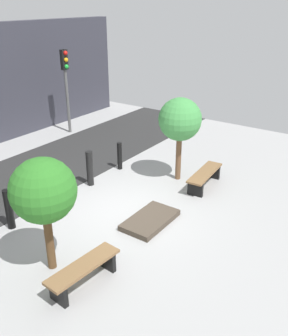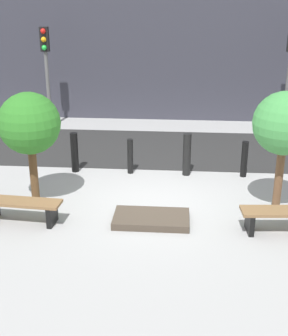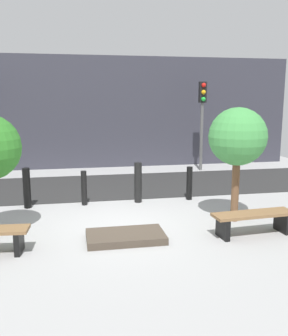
{
  "view_description": "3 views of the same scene",
  "coord_description": "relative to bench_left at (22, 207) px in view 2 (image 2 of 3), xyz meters",
  "views": [
    {
      "loc": [
        -6.72,
        -5.37,
        5.17
      ],
      "look_at": [
        0.24,
        -0.5,
        1.34
      ],
      "focal_mm": 40.0,
      "sensor_mm": 36.0,
      "label": 1
    },
    {
      "loc": [
        0.54,
        -9.37,
        4.44
      ],
      "look_at": [
        -0.16,
        -0.67,
        1.11
      ],
      "focal_mm": 50.0,
      "sensor_mm": 36.0,
      "label": 2
    },
    {
      "loc": [
        -0.96,
        -7.84,
        2.77
      ],
      "look_at": [
        0.4,
        -0.72,
        1.42
      ],
      "focal_mm": 40.0,
      "sensor_mm": 36.0,
      "label": 3
    }
  ],
  "objects": [
    {
      "name": "ground_plane",
      "position": [
        2.62,
        1.05,
        -0.34
      ],
      "size": [
        18.0,
        18.0,
        0.0
      ],
      "primitive_type": "plane",
      "color": "#9A9A9A"
    },
    {
      "name": "road_strip",
      "position": [
        2.62,
        4.92,
        -0.33
      ],
      "size": [
        18.0,
        3.57,
        0.01
      ],
      "primitive_type": "cube",
      "color": "#292929",
      "rests_on": "ground"
    },
    {
      "name": "building_facade",
      "position": [
        2.62,
        8.53,
        1.88
      ],
      "size": [
        16.2,
        0.5,
        4.43
      ],
      "primitive_type": "cube",
      "color": "#33333D",
      "rests_on": "ground"
    },
    {
      "name": "bench_left",
      "position": [
        0.0,
        0.0,
        0.0
      ],
      "size": [
        1.66,
        0.57,
        0.47
      ],
      "rotation": [
        0.0,
        0.0,
        -0.08
      ],
      "color": "black",
      "rests_on": "ground"
    },
    {
      "name": "bench_right",
      "position": [
        5.24,
        -0.0,
        0.0
      ],
      "size": [
        1.76,
        0.59,
        0.48
      ],
      "rotation": [
        0.0,
        0.0,
        0.08
      ],
      "color": "black",
      "rests_on": "ground"
    },
    {
      "name": "planter_bed",
      "position": [
        2.62,
        0.2,
        -0.26
      ],
      "size": [
        1.54,
        0.88,
        0.14
      ],
      "primitive_type": "cube",
      "color": "#453B30",
      "rests_on": "ground"
    },
    {
      "name": "tree_behind_left_bench",
      "position": [
        0.0,
        0.93,
        1.47
      ],
      "size": [
        1.31,
        1.31,
        2.48
      ],
      "color": "brown",
      "rests_on": "ground"
    },
    {
      "name": "tree_behind_right_bench",
      "position": [
        5.24,
        0.93,
        1.58
      ],
      "size": [
        1.29,
        1.29,
        2.59
      ],
      "color": "brown",
      "rests_on": "ground"
    },
    {
      "name": "bollard_far_left",
      "position": [
        0.46,
        2.89,
        0.18
      ],
      "size": [
        0.19,
        0.19,
        1.04
      ],
      "primitive_type": "cylinder",
      "color": "black",
      "rests_on": "ground"
    },
    {
      "name": "bollard_left",
      "position": [
        1.9,
        2.89,
        0.12
      ],
      "size": [
        0.15,
        0.15,
        0.91
      ],
      "primitive_type": "cylinder",
      "color": "black",
      "rests_on": "ground"
    },
    {
      "name": "bollard_center",
      "position": [
        3.34,
        2.89,
        0.21
      ],
      "size": [
        0.2,
        0.2,
        1.09
      ],
      "primitive_type": "cylinder",
      "color": "black",
      "rests_on": "ground"
    },
    {
      "name": "bollard_right",
      "position": [
        4.78,
        2.89,
        0.13
      ],
      "size": [
        0.16,
        0.16,
        0.92
      ],
      "primitive_type": "cylinder",
      "color": "black",
      "rests_on": "ground"
    },
    {
      "name": "traffic_light_west",
      "position": [
        -1.32,
        6.99,
        1.98
      ],
      "size": [
        0.28,
        0.27,
        3.33
      ],
      "color": "#5E5E5E",
      "rests_on": "ground"
    }
  ]
}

